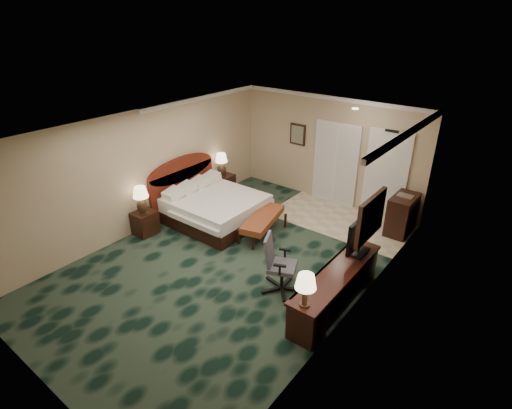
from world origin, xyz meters
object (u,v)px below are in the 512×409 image
Objects in this scene: nightstand_near at (145,223)px; nightstand_far at (223,186)px; lamp_far at (222,164)px; desk_chair at (282,264)px; minibar at (402,215)px; tv at (360,235)px; bed_bench at (263,226)px; bed at (216,209)px; desk at (336,288)px; lamp_near at (141,200)px.

nightstand_far reaches higher than nightstand_near.
desk_chair is (3.54, -2.34, -0.36)m from lamp_far.
minibar is (4.48, 3.54, 0.18)m from nightstand_near.
nightstand_far is at bearing 161.82° from tv.
minibar is (0.94, 3.33, -0.09)m from desk_chair.
lamp_far reaches higher than minibar.
desk_chair reaches higher than bed_bench.
bed is 1.64m from nightstand_near.
nightstand_near is 0.22× the size of desk.
nightstand_far is 0.42× the size of bed_bench.
nightstand_far is 4.23m from desk_chair.
nightstand_near is 3.56m from desk_chair.
nightstand_far is 0.55× the size of desk_chair.
desk is at bearing 5.85° from lamp_near.
tv is 1.43m from desk_chair.
tv is at bearing -17.45° from nightstand_far.
desk is (4.49, -2.13, -0.55)m from lamp_far.
bed reaches higher than nightstand_near.
tv is at bearing 14.73° from lamp_near.
lamp_near is at bearing -174.15° from desk.
lamp_near is 0.26× the size of desk.
bed is 1.74m from lamp_near.
lamp_far is (-0.85, 1.16, 0.58)m from bed.
lamp_far is at bearing 89.84° from nightstand_near.
bed is 3.30× the size of lamp_far.
nightstand_near is 2.63m from lamp_far.
nightstand_near is 0.85× the size of lamp_near.
lamp_far is at bearing 161.87° from tv.
minibar is at bearing 50.20° from desk_chair.
tv reaches higher than minibar.
lamp_far is 5.00m from desk.
nightstand_far is 0.95× the size of lamp_near.
nightstand_far is 2.64m from lamp_near.
nightstand_near is 2.55m from nightstand_far.
minibar reaches higher than bed_bench.
tv reaches higher than bed.
bed is at bearing 132.13° from desk_chair.
minibar reaches higher than nightstand_near.
lamp_far is 0.68× the size of minibar.
minibar is (3.62, 2.14, 0.13)m from bed.
bed_bench is 0.60× the size of desk.
desk_chair is at bearing -105.76° from minibar.
bed is 4.21m from minibar.
nightstand_far is (0.03, 2.55, 0.03)m from nightstand_near.
minibar reaches higher than nightstand_far.
lamp_far reaches higher than bed.
lamp_far is 2.43m from bed_bench.
nightstand_far reaches higher than bed_bench.
minibar is at bearing 89.82° from tv.
nightstand_near is 4.71m from tv.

